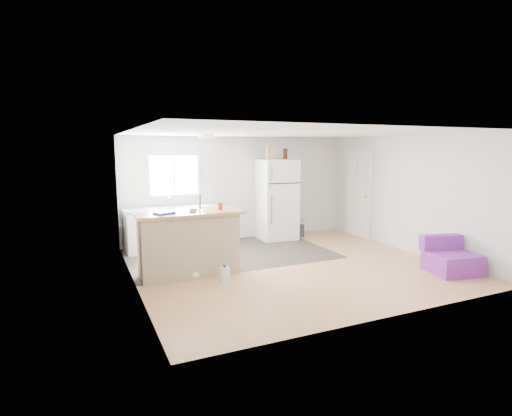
{
  "coord_description": "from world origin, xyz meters",
  "views": [
    {
      "loc": [
        -3.49,
        -6.21,
        2.13
      ],
      "look_at": [
        -0.39,
        0.7,
        1.0
      ],
      "focal_mm": 28.0,
      "sensor_mm": 36.0,
      "label": 1
    }
  ],
  "objects": [
    {
      "name": "cleaner_jug",
      "position": [
        -1.42,
        -0.38,
        0.13
      ],
      "size": [
        0.14,
        0.11,
        0.3
      ],
      "rotation": [
        0.0,
        0.0,
        0.08
      ],
      "color": "silver",
      "rests_on": "floor"
    },
    {
      "name": "room",
      "position": [
        0.0,
        0.0,
        1.2
      ],
      "size": [
        5.51,
        5.01,
        2.41
      ],
      "color": "#AD7448",
      "rests_on": "ground"
    },
    {
      "name": "purple_seat",
      "position": [
        2.32,
        -1.48,
        0.23
      ],
      "size": [
        0.89,
        0.87,
        0.62
      ],
      "rotation": [
        0.0,
        0.0,
        -0.23
      ],
      "color": "purple",
      "rests_on": "floor"
    },
    {
      "name": "mop",
      "position": [
        -1.79,
        -0.0,
        0.23
      ],
      "size": [
        0.25,
        0.4,
        1.42
      ],
      "rotation": [
        0.0,
        0.0,
        -0.12
      ],
      "color": "green",
      "rests_on": "floor"
    },
    {
      "name": "blue_tray",
      "position": [
        -2.25,
        0.15,
        1.11
      ],
      "size": [
        0.36,
        0.31,
        0.04
      ],
      "primitive_type": "cube",
      "rotation": [
        0.0,
        0.0,
        0.36
      ],
      "color": "#1236B0",
      "rests_on": "peninsula"
    },
    {
      "name": "tool_a",
      "position": [
        -1.72,
        0.32,
        1.11
      ],
      "size": [
        0.15,
        0.09,
        0.03
      ],
      "primitive_type": "cube",
      "rotation": [
        0.0,
        0.0,
        -0.33
      ],
      "color": "black",
      "rests_on": "peninsula"
    },
    {
      "name": "bottle_left",
      "position": [
        0.94,
        2.02,
        2.0
      ],
      "size": [
        0.09,
        0.09,
        0.25
      ],
      "primitive_type": "cylinder",
      "rotation": [
        0.0,
        0.0,
        -0.25
      ],
      "color": "#39170A",
      "rests_on": "refrigerator"
    },
    {
      "name": "cardboard_box",
      "position": [
        0.58,
        2.03,
        2.03
      ],
      "size": [
        0.21,
        0.11,
        0.3
      ],
      "primitive_type": "cube",
      "rotation": [
        0.0,
        0.0,
        -0.07
      ],
      "color": "tan",
      "rests_on": "refrigerator"
    },
    {
      "name": "tool_b",
      "position": [
        -1.8,
        0.1,
        1.1
      ],
      "size": [
        0.11,
        0.06,
        0.03
      ],
      "primitive_type": "cube",
      "rotation": [
        0.0,
        0.0,
        0.17
      ],
      "color": "black",
      "rests_on": "peninsula"
    },
    {
      "name": "window",
      "position": [
        -1.55,
        2.49,
        1.55
      ],
      "size": [
        1.18,
        0.06,
        0.98
      ],
      "color": "white",
      "rests_on": "back_wall"
    },
    {
      "name": "red_cup",
      "position": [
        -1.28,
        0.21,
        1.15
      ],
      "size": [
        0.1,
        0.1,
        0.12
      ],
      "primitive_type": "cylinder",
      "rotation": [
        0.0,
        0.0,
        -0.29
      ],
      "color": "red",
      "rests_on": "peninsula"
    },
    {
      "name": "vinyl_zone",
      "position": [
        -0.73,
        1.25,
        0.0
      ],
      "size": [
        4.05,
        2.5,
        0.0
      ],
      "primitive_type": "cube",
      "color": "#2E2823",
      "rests_on": "floor"
    },
    {
      "name": "interior_door",
      "position": [
        2.72,
        1.55,
        1.02
      ],
      "size": [
        0.11,
        0.92,
        2.1
      ],
      "color": "white",
      "rests_on": "right_wall"
    },
    {
      "name": "refrigerator",
      "position": [
        0.77,
        2.09,
        0.94
      ],
      "size": [
        0.86,
        0.82,
        1.88
      ],
      "rotation": [
        0.0,
        0.0,
        -0.04
      ],
      "color": "white",
      "rests_on": "floor"
    },
    {
      "name": "bottle_right",
      "position": [
        0.98,
        2.05,
        2.0
      ],
      "size": [
        0.09,
        0.09,
        0.25
      ],
      "primitive_type": "cylinder",
      "rotation": [
        0.0,
        0.0,
        -0.4
      ],
      "color": "#39170A",
      "rests_on": "refrigerator"
    },
    {
      "name": "cooler",
      "position": [
        1.29,
        2.18,
        0.2
      ],
      "size": [
        0.6,
        0.51,
        0.39
      ],
      "rotation": [
        0.0,
        0.0,
        -0.39
      ],
      "color": "#2C2C2F",
      "rests_on": "floor"
    },
    {
      "name": "peninsula",
      "position": [
        -1.84,
        0.21,
        0.55
      ],
      "size": [
        1.78,
        0.69,
        1.09
      ],
      "rotation": [
        0.0,
        0.0,
        -0.01
      ],
      "color": "tan",
      "rests_on": "floor"
    },
    {
      "name": "ceiling_fixture",
      "position": [
        -1.2,
        1.2,
        2.36
      ],
      "size": [
        0.3,
        0.3,
        0.07
      ],
      "primitive_type": "cylinder",
      "color": "white",
      "rests_on": "ceiling"
    },
    {
      "name": "kitchen_cabinets",
      "position": [
        -1.7,
        2.19,
        0.45
      ],
      "size": [
        2.04,
        0.78,
        1.17
      ],
      "rotation": [
        0.0,
        0.0,
        0.08
      ],
      "color": "white",
      "rests_on": "floor"
    }
  ]
}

